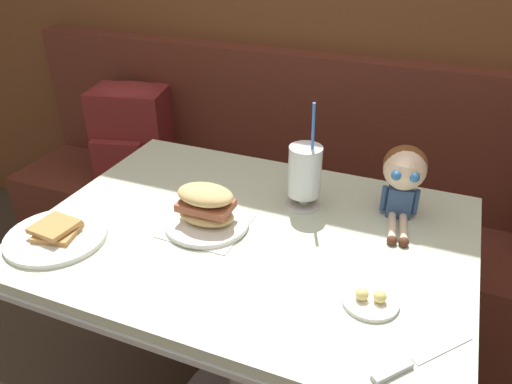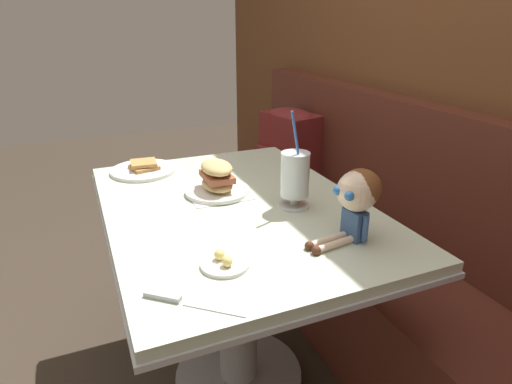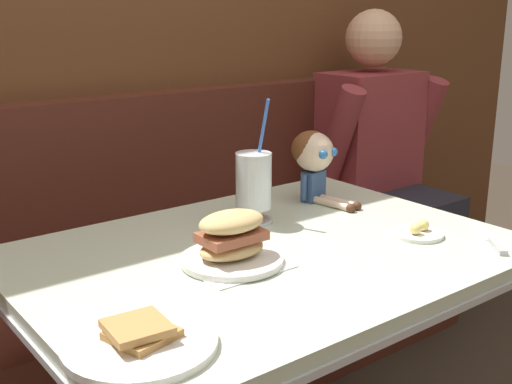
{
  "view_description": "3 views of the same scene",
  "coord_description": "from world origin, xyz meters",
  "views": [
    {
      "loc": [
        0.41,
        -0.78,
        1.46
      ],
      "look_at": [
        -0.02,
        0.25,
        0.81
      ],
      "focal_mm": 34.55,
      "sensor_mm": 36.0,
      "label": 1
    },
    {
      "loc": [
        1.21,
        -0.26,
        1.31
      ],
      "look_at": [
        0.07,
        0.22,
        0.8
      ],
      "focal_mm": 30.49,
      "sensor_mm": 36.0,
      "label": 2
    },
    {
      "loc": [
        -0.86,
        -0.88,
        1.26
      ],
      "look_at": [
        0.01,
        0.24,
        0.86
      ],
      "focal_mm": 45.37,
      "sensor_mm": 36.0,
      "label": 3
    }
  ],
  "objects": [
    {
      "name": "butter_saucer",
      "position": [
        0.34,
        0.03,
        0.75
      ],
      "size": [
        0.12,
        0.12,
        0.04
      ],
      "color": "white",
      "rests_on": "diner_table"
    },
    {
      "name": "toast_plate",
      "position": [
        -0.44,
        -0.04,
        0.75
      ],
      "size": [
        0.25,
        0.25,
        0.04
      ],
      "color": "white",
      "rests_on": "diner_table"
    },
    {
      "name": "sandwich_plate",
      "position": [
        -0.11,
        0.16,
        0.79
      ],
      "size": [
        0.22,
        0.22,
        0.12
      ],
      "color": "white",
      "rests_on": "diner_table"
    },
    {
      "name": "booth_bench",
      "position": [
        0.0,
        0.81,
        0.33
      ],
      "size": [
        2.6,
        0.48,
        1.0
      ],
      "color": "#512319",
      "rests_on": "ground"
    },
    {
      "name": "backpack",
      "position": [
        -0.79,
        0.78,
        0.66
      ],
      "size": [
        0.34,
        0.3,
        0.41
      ],
      "color": "maroon",
      "rests_on": "booth_bench"
    },
    {
      "name": "butter_knife",
      "position": [
        0.43,
        -0.11,
        0.74
      ],
      "size": [
        0.17,
        0.19,
        0.01
      ],
      "color": "silver",
      "rests_on": "diner_table"
    },
    {
      "name": "milkshake_glass",
      "position": [
        0.09,
        0.35,
        0.84
      ],
      "size": [
        0.1,
        0.1,
        0.31
      ],
      "color": "silver",
      "rests_on": "diner_table"
    },
    {
      "name": "seated_doll",
      "position": [
        0.34,
        0.4,
        0.87
      ],
      "size": [
        0.13,
        0.23,
        0.2
      ],
      "color": "#385689",
      "rests_on": "diner_table"
    },
    {
      "name": "diner_table",
      "position": [
        0.0,
        0.18,
        0.54
      ],
      "size": [
        1.11,
        0.81,
        0.74
      ],
      "color": "beige",
      "rests_on": "ground"
    }
  ]
}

